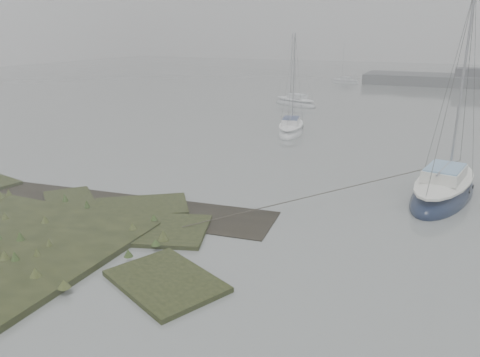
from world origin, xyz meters
TOP-DOWN VIEW (x-y plane):
  - ground at (0.00, 30.00)m, footprint 160.00×160.00m
  - sailboat_main at (8.01, 11.38)m, footprint 3.64×7.39m
  - sailboat_white at (-2.89, 22.10)m, footprint 2.87×5.77m
  - sailboat_far_a at (-6.74, 35.29)m, footprint 5.65×4.04m
  - sailboat_far_c at (-6.39, 58.09)m, footprint 4.67×2.97m

SIDE VIEW (x-z plane):
  - ground at x=0.00m, z-range 0.00..0.00m
  - sailboat_far_c at x=-6.39m, z-range -2.94..3.33m
  - sailboat_far_a at x=-6.74m, z-range -3.60..4.07m
  - sailboat_white at x=-2.89m, z-range -3.66..4.14m
  - sailboat_main at x=8.01m, z-range -4.68..5.30m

